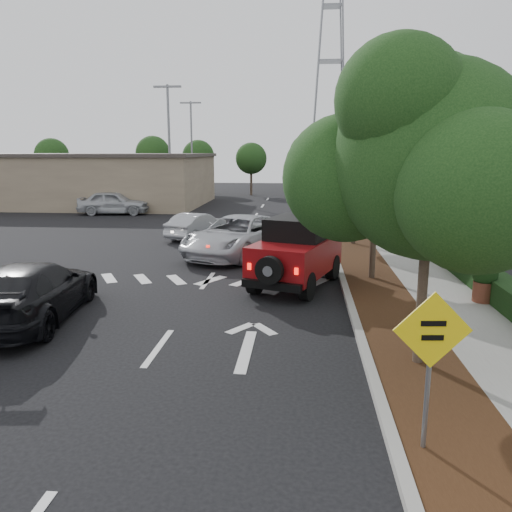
# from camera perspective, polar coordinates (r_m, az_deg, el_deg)

# --- Properties ---
(ground) EXTENTS (120.00, 120.00, 0.00)m
(ground) POSITION_cam_1_polar(r_m,az_deg,el_deg) (11.67, -11.09, -10.25)
(ground) COLOR black
(ground) RESTS_ON ground
(curb) EXTENTS (0.20, 70.00, 0.15)m
(curb) POSITION_cam_1_polar(r_m,az_deg,el_deg) (22.80, 8.76, 0.93)
(curb) COLOR #9E9B93
(curb) RESTS_ON ground
(planting_strip) EXTENTS (1.80, 70.00, 0.12)m
(planting_strip) POSITION_cam_1_polar(r_m,az_deg,el_deg) (22.89, 11.25, 0.84)
(planting_strip) COLOR black
(planting_strip) RESTS_ON ground
(sidewalk) EXTENTS (2.00, 70.00, 0.12)m
(sidewalk) POSITION_cam_1_polar(r_m,az_deg,el_deg) (23.17, 15.93, 0.74)
(sidewalk) COLOR gray
(sidewalk) RESTS_ON ground
(hedge) EXTENTS (0.80, 70.00, 0.80)m
(hedge) POSITION_cam_1_polar(r_m,az_deg,el_deg) (23.41, 19.34, 1.49)
(hedge) COLOR black
(hedge) RESTS_ON ground
(commercial_building) EXTENTS (22.00, 12.00, 4.00)m
(commercial_building) POSITION_cam_1_polar(r_m,az_deg,el_deg) (44.74, -20.34, 8.13)
(commercial_building) COLOR #7C6B55
(commercial_building) RESTS_ON ground
(transmission_tower) EXTENTS (7.00, 4.00, 28.00)m
(transmission_tower) POSITION_cam_1_polar(r_m,az_deg,el_deg) (58.58, 8.08, 7.50)
(transmission_tower) COLOR slate
(transmission_tower) RESTS_ON ground
(street_tree_near) EXTENTS (3.80, 3.80, 5.92)m
(street_tree_near) POSITION_cam_1_polar(r_m,az_deg,el_deg) (11.04, 17.91, -11.94)
(street_tree_near) COLOR black
(street_tree_near) RESTS_ON ground
(street_tree_mid) EXTENTS (3.20, 3.20, 5.32)m
(street_tree_mid) POSITION_cam_1_polar(r_m,az_deg,el_deg) (17.58, 13.05, -2.77)
(street_tree_mid) COLOR black
(street_tree_mid) RESTS_ON ground
(street_tree_far) EXTENTS (3.40, 3.40, 5.62)m
(street_tree_far) POSITION_cam_1_polar(r_m,az_deg,el_deg) (23.88, 11.01, 1.16)
(street_tree_far) COLOR black
(street_tree_far) RESTS_ON ground
(light_pole_a) EXTENTS (2.00, 0.22, 9.00)m
(light_pole_a) POSITION_cam_1_polar(r_m,az_deg,el_deg) (37.87, -9.62, 5.11)
(light_pole_a) COLOR slate
(light_pole_a) RESTS_ON ground
(light_pole_b) EXTENTS (2.00, 0.22, 9.00)m
(light_pole_b) POSITION_cam_1_polar(r_m,az_deg,el_deg) (49.71, -7.21, 6.76)
(light_pole_b) COLOR slate
(light_pole_b) RESTS_ON ground
(red_jeep) EXTENTS (3.17, 4.60, 2.25)m
(red_jeep) POSITION_cam_1_polar(r_m,az_deg,el_deg) (16.41, 4.88, 0.57)
(red_jeep) COLOR black
(red_jeep) RESTS_ON ground
(silver_suv_ahead) EXTENTS (4.85, 6.65, 1.68)m
(silver_suv_ahead) POSITION_cam_1_polar(r_m,az_deg,el_deg) (21.14, -2.08, 2.31)
(silver_suv_ahead) COLOR #B6B8BE
(silver_suv_ahead) RESTS_ON ground
(black_suv_oncoming) EXTENTS (2.79, 5.60, 1.56)m
(black_suv_oncoming) POSITION_cam_1_polar(r_m,az_deg,el_deg) (14.24, -24.32, -3.72)
(black_suv_oncoming) COLOR black
(black_suv_oncoming) RESTS_ON ground
(silver_sedan_oncoming) EXTENTS (2.64, 4.16, 1.29)m
(silver_sedan_oncoming) POSITION_cam_1_polar(r_m,az_deg,el_deg) (25.66, -6.80, 3.49)
(silver_sedan_oncoming) COLOR #A1A3A9
(silver_sedan_oncoming) RESTS_ON ground
(parked_suv) EXTENTS (5.04, 2.46, 1.66)m
(parked_suv) POSITION_cam_1_polar(r_m,az_deg,el_deg) (36.51, -15.97, 5.88)
(parked_suv) COLOR #B3B6BB
(parked_suv) RESTS_ON ground
(speed_hump_sign) EXTENTS (1.11, 0.14, 2.36)m
(speed_hump_sign) POSITION_cam_1_polar(r_m,az_deg,el_deg) (7.49, 19.35, -10.09)
(speed_hump_sign) COLOR slate
(speed_hump_sign) RESTS_ON ground
(terracotta_planter) EXTENTS (0.73, 0.73, 1.27)m
(terracotta_planter) POSITION_cam_1_polar(r_m,az_deg,el_deg) (15.62, 24.68, -2.16)
(terracotta_planter) COLOR brown
(terracotta_planter) RESTS_ON ground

